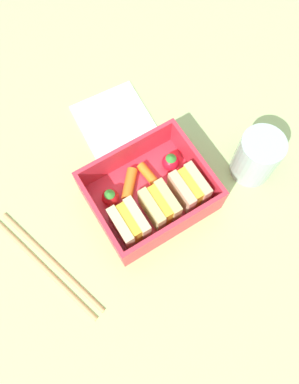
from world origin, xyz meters
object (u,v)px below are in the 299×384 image
(sandwich_center_left, at_px, (160,205))
(strawberry_far_left, at_px, (110,197))
(carrot_stick_far_left, at_px, (129,184))
(folded_napkin, at_px, (115,121))
(chopstick_pair, at_px, (48,264))
(sandwich_center, at_px, (129,223))
(drinking_glass, at_px, (257,157))
(carrot_stick_left, at_px, (150,176))
(sandwich_left, at_px, (189,188))
(strawberry_left, at_px, (171,162))

(sandwich_center_left, xyz_separation_m, strawberry_far_left, (0.05, -0.05, -0.01))
(carrot_stick_far_left, distance_m, folded_napkin, 0.12)
(chopstick_pair, bearing_deg, sandwich_center, 171.79)
(sandwich_center, height_order, drinking_glass, drinking_glass)
(sandwich_center_left, xyz_separation_m, carrot_stick_left, (-0.01, -0.05, -0.02))
(carrot_stick_left, distance_m, chopstick_pair, 0.19)
(carrot_stick_far_left, bearing_deg, folded_napkin, -108.89)
(sandwich_center, distance_m, strawberry_far_left, 0.05)
(sandwich_center_left, xyz_separation_m, chopstick_pair, (0.17, -0.02, -0.03))
(sandwich_left, xyz_separation_m, sandwich_center_left, (0.05, 0.00, 0.00))
(carrot_stick_left, bearing_deg, strawberry_left, -178.99)
(carrot_stick_left, xyz_separation_m, strawberry_far_left, (0.06, 0.00, 0.01))
(sandwich_center, relative_size, strawberry_far_left, 1.69)
(strawberry_left, bearing_deg, folded_napkin, -76.00)
(strawberry_left, bearing_deg, drinking_glass, 148.88)
(carrot_stick_far_left, relative_size, strawberry_far_left, 1.50)
(sandwich_center_left, relative_size, sandwich_center, 1.00)
(sandwich_center, xyz_separation_m, chopstick_pair, (0.12, -0.02, -0.03))
(strawberry_left, relative_size, folded_napkin, 0.27)
(sandwich_center, relative_size, carrot_stick_left, 1.16)
(strawberry_far_left, xyz_separation_m, folded_napkin, (-0.07, -0.12, -0.02))
(drinking_glass, bearing_deg, carrot_stick_left, -23.96)
(folded_napkin, bearing_deg, sandwich_left, 98.99)
(strawberry_left, distance_m, folded_napkin, 0.12)
(sandwich_left, distance_m, sandwich_center, 0.10)
(sandwich_center_left, height_order, strawberry_left, sandwich_center_left)
(carrot_stick_far_left, relative_size, chopstick_pair, 0.23)
(carrot_stick_left, height_order, carrot_stick_far_left, carrot_stick_far_left)
(chopstick_pair, bearing_deg, drinking_glass, 174.71)
(sandwich_center, xyz_separation_m, carrot_stick_left, (-0.06, -0.05, -0.02))
(sandwich_left, relative_size, folded_napkin, 0.45)
(strawberry_left, relative_size, chopstick_pair, 0.16)
(drinking_glass, bearing_deg, sandwich_center_left, -4.62)
(carrot_stick_far_left, bearing_deg, carrot_stick_left, 171.53)
(sandwich_left, distance_m, carrot_stick_far_left, 0.09)
(carrot_stick_left, bearing_deg, sandwich_left, 123.79)
(sandwich_center_left, distance_m, strawberry_far_left, 0.07)
(sandwich_center_left, height_order, folded_napkin, sandwich_center_left)
(carrot_stick_left, xyz_separation_m, carrot_stick_far_left, (0.03, -0.00, 0.00))
(sandwich_center_left, distance_m, strawberry_left, 0.07)
(sandwich_left, relative_size, carrot_stick_far_left, 1.13)
(strawberry_left, height_order, carrot_stick_far_left, strawberry_left)
(carrot_stick_left, bearing_deg, carrot_stick_far_left, -8.47)
(folded_napkin, bearing_deg, strawberry_far_left, 58.38)
(sandwich_center_left, height_order, strawberry_far_left, sandwich_center_left)
(sandwich_center_left, bearing_deg, chopstick_pair, -5.90)
(sandwich_center_left, relative_size, folded_napkin, 0.45)
(sandwich_left, xyz_separation_m, sandwich_center, (0.10, 0.00, 0.00))
(chopstick_pair, bearing_deg, carrot_stick_left, -170.15)
(strawberry_left, bearing_deg, carrot_stick_far_left, -3.45)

